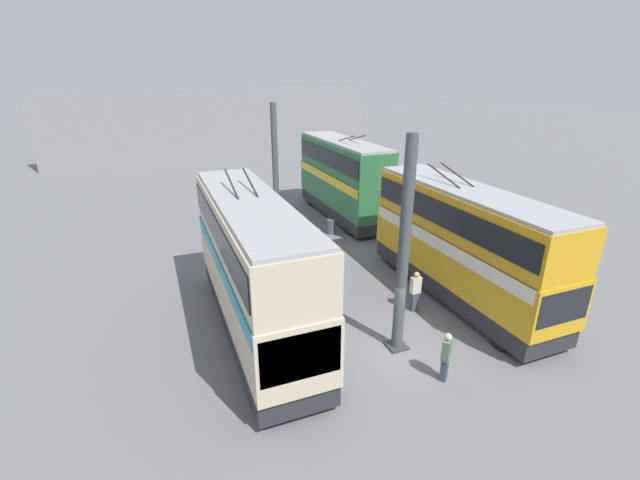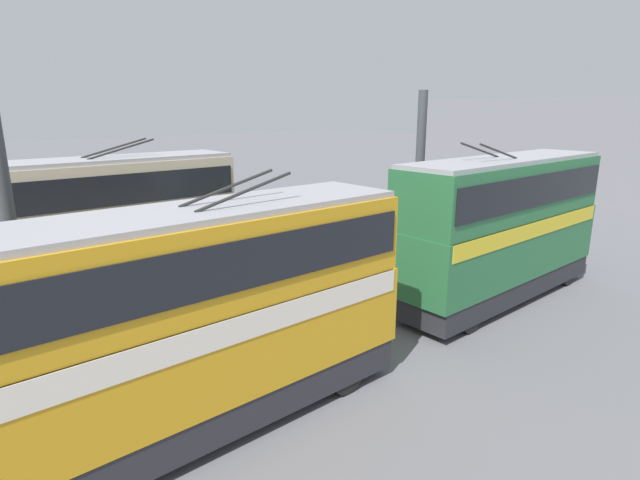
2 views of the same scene
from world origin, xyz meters
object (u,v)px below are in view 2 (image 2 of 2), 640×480
object	(u,v)px
bus_left_far	(502,221)
bus_right_mid	(87,226)
person_by_left_row	(136,356)
person_by_right_row	(138,296)
oil_drum	(405,289)
person_aisle_midway	(327,268)
bus_left_near	(187,312)

from	to	relation	value
bus_left_far	bus_right_mid	distance (m)	14.79
bus_right_mid	person_by_left_row	size ratio (longest dim) A/B	5.91
person_by_right_row	oil_drum	distance (m)	9.46
bus_right_mid	person_aisle_midway	xyz separation A→B (m)	(7.68, -3.93, -2.18)
bus_left_near	person_aisle_midway	bearing A→B (deg)	31.26
person_by_right_row	person_aisle_midway	bearing A→B (deg)	-11.57
oil_drum	bus_left_far	bearing A→B (deg)	-36.17
bus_left_far	person_by_right_row	world-z (taller)	bus_left_far
bus_left_far	person_aisle_midway	world-z (taller)	bus_left_far
person_by_left_row	oil_drum	size ratio (longest dim) A/B	1.98
bus_right_mid	person_by_right_row	bearing A→B (deg)	-70.87
bus_left_near	person_by_left_row	world-z (taller)	bus_left_near
person_by_right_row	oil_drum	world-z (taller)	person_by_right_row
person_by_left_row	oil_drum	distance (m)	9.92
oil_drum	person_by_right_row	bearing A→B (deg)	150.00
bus_right_mid	bus_left_near	bearing A→B (deg)	-93.93
bus_left_far	oil_drum	xyz separation A→B (m)	(-2.82, 2.06, -2.54)
bus_left_near	person_by_left_row	distance (m)	3.10
bus_left_near	person_aisle_midway	world-z (taller)	bus_left_near
bus_left_far	bus_right_mid	size ratio (longest dim) A/B	0.94
bus_left_near	bus_left_far	world-z (taller)	bus_left_far
person_by_right_row	person_by_left_row	xyz separation A→B (m)	(-1.71, -4.34, 0.10)
bus_left_near	bus_left_far	size ratio (longest dim) A/B	1.04
person_by_left_row	person_aisle_midway	bearing A→B (deg)	-162.73
bus_left_far	person_aisle_midway	size ratio (longest dim) A/B	6.30
bus_left_near	person_aisle_midway	size ratio (longest dim) A/B	6.58
bus_left_near	oil_drum	distance (m)	10.06
bus_right_mid	bus_left_far	bearing A→B (deg)	-37.34
bus_left_far	oil_drum	world-z (taller)	bus_left_far
bus_right_mid	person_by_right_row	size ratio (longest dim) A/B	6.49
person_by_right_row	bus_left_near	bearing A→B (deg)	-98.84
person_aisle_midway	person_by_left_row	size ratio (longest dim) A/B	0.88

